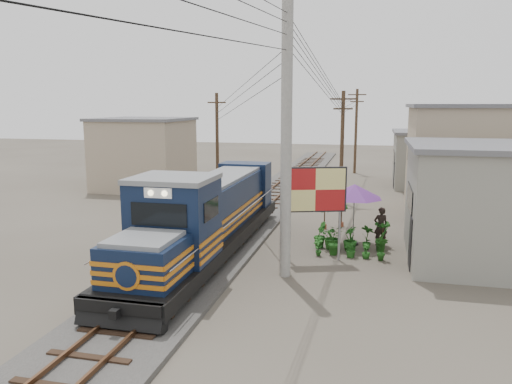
% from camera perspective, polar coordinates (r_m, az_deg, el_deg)
% --- Properties ---
extents(ground, '(120.00, 120.00, 0.00)m').
position_cam_1_polar(ground, '(19.87, -6.51, -8.22)').
color(ground, '#473F35').
rests_on(ground, ground).
extents(ballast, '(3.60, 70.00, 0.16)m').
position_cam_1_polar(ballast, '(29.12, 0.19, -2.09)').
color(ballast, '#595651').
rests_on(ballast, ground).
extents(track, '(1.15, 70.00, 0.12)m').
position_cam_1_polar(track, '(29.08, 0.19, -1.75)').
color(track, '#51331E').
rests_on(track, ground).
extents(locomotive, '(2.72, 14.80, 3.67)m').
position_cam_1_polar(locomotive, '(20.37, -5.61, -2.99)').
color(locomotive, black).
rests_on(locomotive, ground).
extents(utility_pole_main, '(0.40, 0.40, 10.00)m').
position_cam_1_polar(utility_pole_main, '(17.51, 3.48, 6.08)').
color(utility_pole_main, '#9E9B93').
rests_on(utility_pole_main, ground).
extents(wooden_pole_mid, '(1.60, 0.24, 7.00)m').
position_cam_1_polar(wooden_pole_mid, '(31.87, 9.80, 5.36)').
color(wooden_pole_mid, '#4C3826').
rests_on(wooden_pole_mid, ground).
extents(wooden_pole_far, '(1.60, 0.24, 7.50)m').
position_cam_1_polar(wooden_pole_far, '(45.80, 11.35, 7.01)').
color(wooden_pole_far, '#4C3826').
rests_on(wooden_pole_far, ground).
extents(wooden_pole_left, '(1.60, 0.24, 7.00)m').
position_cam_1_polar(wooden_pole_left, '(37.61, -4.46, 6.17)').
color(wooden_pole_left, '#4C3826').
rests_on(wooden_pole_left, ground).
extents(power_lines, '(9.65, 19.00, 3.30)m').
position_cam_1_polar(power_lines, '(27.07, -0.85, 12.93)').
color(power_lines, black).
rests_on(power_lines, ground).
extents(shophouse_front, '(7.35, 6.30, 4.70)m').
position_cam_1_polar(shophouse_front, '(21.64, 26.49, -1.25)').
color(shophouse_front, gray).
rests_on(shophouse_front, ground).
extents(shophouse_mid, '(8.40, 7.35, 6.20)m').
position_cam_1_polar(shophouse_mid, '(30.46, 24.72, 3.30)').
color(shophouse_mid, tan).
rests_on(shophouse_mid, ground).
extents(shophouse_back, '(6.30, 6.30, 4.20)m').
position_cam_1_polar(shophouse_back, '(40.17, 19.80, 3.61)').
color(shophouse_back, gray).
rests_on(shophouse_back, ground).
extents(shophouse_left, '(6.30, 6.30, 5.20)m').
position_cam_1_polar(shophouse_left, '(37.71, -12.65, 4.34)').
color(shophouse_left, tan).
rests_on(shophouse_left, ground).
extents(billboard, '(2.37, 0.87, 3.79)m').
position_cam_1_polar(billboard, '(19.63, 6.80, 0.01)').
color(billboard, '#99999E').
rests_on(billboard, ground).
extents(market_umbrella, '(3.13, 3.13, 2.74)m').
position_cam_1_polar(market_umbrella, '(22.32, 11.19, 0.06)').
color(market_umbrella, black).
rests_on(market_umbrella, ground).
extents(vendor, '(0.72, 0.58, 1.72)m').
position_cam_1_polar(vendor, '(22.79, 14.06, -3.82)').
color(vendor, black).
rests_on(vendor, ground).
extents(plant_nursery, '(3.28, 1.95, 1.14)m').
position_cam_1_polar(plant_nursery, '(21.59, 10.24, -5.39)').
color(plant_nursery, '#1D5418').
rests_on(plant_nursery, ground).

